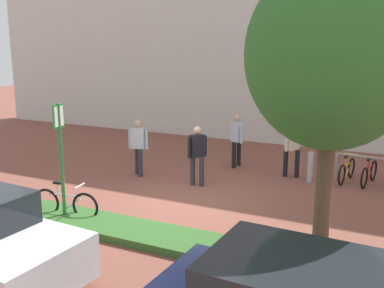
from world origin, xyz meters
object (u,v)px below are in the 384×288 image
(parking_sign_post, at_px, (60,146))
(person_casual_tan, at_px, (138,144))
(bike_at_sign, at_px, (66,203))
(person_shirt_blue, at_px, (292,145))
(bollard_steel, at_px, (310,167))
(tree_sidewalk, at_px, (333,56))
(person_suited_dark, at_px, (197,152))
(person_shirt_white, at_px, (237,137))

(parking_sign_post, distance_m, person_casual_tan, 3.94)
(bike_at_sign, distance_m, person_shirt_blue, 6.82)
(bike_at_sign, relative_size, person_casual_tan, 0.97)
(bollard_steel, height_order, person_casual_tan, person_casual_tan)
(bollard_steel, bearing_deg, person_casual_tan, -162.19)
(tree_sidewalk, height_order, person_suited_dark, tree_sidewalk)
(bollard_steel, bearing_deg, person_shirt_white, 165.39)
(person_casual_tan, bearing_deg, person_shirt_blue, 23.66)
(tree_sidewalk, height_order, bollard_steel, tree_sidewalk)
(person_shirt_white, distance_m, person_suited_dark, 2.40)
(tree_sidewalk, distance_m, person_shirt_white, 7.60)
(tree_sidewalk, xyz_separation_m, parking_sign_post, (-5.67, -0.07, -2.02))
(parking_sign_post, distance_m, person_shirt_blue, 6.90)
(person_shirt_white, height_order, person_shirt_blue, same)
(person_shirt_blue, bearing_deg, bike_at_sign, -125.09)
(bollard_steel, distance_m, person_shirt_blue, 0.87)
(person_shirt_white, xyz_separation_m, person_shirt_blue, (1.90, -0.36, 0.00))
(bollard_steel, relative_size, person_suited_dark, 0.52)
(person_shirt_white, bearing_deg, parking_sign_post, -107.56)
(person_suited_dark, bearing_deg, parking_sign_post, -113.71)
(tree_sidewalk, xyz_separation_m, bollard_steel, (-1.23, 5.33, -3.32))
(person_shirt_white, relative_size, person_shirt_blue, 1.00)
(bike_at_sign, xyz_separation_m, person_casual_tan, (-0.35, 3.69, 0.63))
(tree_sidewalk, xyz_separation_m, person_shirt_white, (-3.75, 5.99, -2.79))
(person_casual_tan, xyz_separation_m, person_shirt_blue, (4.25, 1.86, 0.00))
(person_casual_tan, xyz_separation_m, person_shirt_white, (2.36, 2.22, 0.00))
(tree_sidewalk, height_order, person_casual_tan, tree_sidewalk)
(bike_at_sign, bearing_deg, person_suited_dark, 64.27)
(bollard_steel, bearing_deg, tree_sidewalk, -77.03)
(person_shirt_blue, bearing_deg, bollard_steel, -25.41)
(bike_at_sign, xyz_separation_m, person_suited_dark, (1.70, 3.53, 0.63))
(tree_sidewalk, bearing_deg, person_casual_tan, 148.36)
(bollard_steel, bearing_deg, person_shirt_blue, 154.59)
(parking_sign_post, relative_size, person_suited_dark, 1.57)
(tree_sidewalk, bearing_deg, parking_sign_post, -179.25)
(tree_sidewalk, relative_size, bike_at_sign, 3.19)
(tree_sidewalk, bearing_deg, bike_at_sign, 179.27)
(person_shirt_blue, bearing_deg, person_casual_tan, -156.34)
(person_shirt_white, distance_m, person_shirt_blue, 1.93)
(parking_sign_post, bearing_deg, tree_sidewalk, 0.75)
(tree_sidewalk, relative_size, parking_sign_post, 1.98)
(person_shirt_blue, bearing_deg, person_shirt_white, 169.25)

